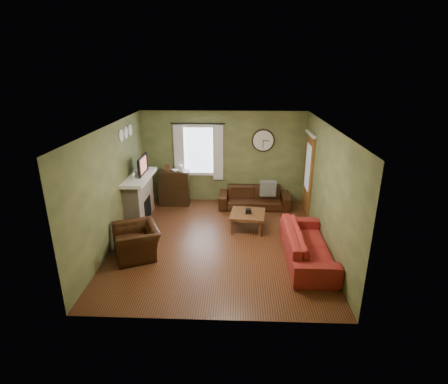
{
  "coord_description": "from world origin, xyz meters",
  "views": [
    {
      "loc": [
        0.4,
        -7.05,
        3.77
      ],
      "look_at": [
        0.1,
        0.4,
        1.05
      ],
      "focal_mm": 28.0,
      "sensor_mm": 36.0,
      "label": 1
    }
  ],
  "objects_px": {
    "armchair": "(136,241)",
    "sofa_red": "(307,245)",
    "bookshelf": "(174,188)",
    "sofa_brown": "(254,197)",
    "coffee_table": "(247,221)"
  },
  "relations": [
    {
      "from": "sofa_red",
      "to": "bookshelf",
      "type": "bearing_deg",
      "value": 48.56
    },
    {
      "from": "bookshelf",
      "to": "sofa_red",
      "type": "distance_m",
      "value": 4.31
    },
    {
      "from": "bookshelf",
      "to": "coffee_table",
      "type": "xyz_separation_m",
      "value": [
        2.04,
        -1.52,
        -0.29
      ]
    },
    {
      "from": "bookshelf",
      "to": "sofa_brown",
      "type": "bearing_deg",
      "value": -2.41
    },
    {
      "from": "sofa_red",
      "to": "coffee_table",
      "type": "xyz_separation_m",
      "value": [
        -1.19,
        1.33,
        -0.11
      ]
    },
    {
      "from": "coffee_table",
      "to": "bookshelf",
      "type": "bearing_deg",
      "value": 143.29
    },
    {
      "from": "bookshelf",
      "to": "sofa_red",
      "type": "height_order",
      "value": "bookshelf"
    },
    {
      "from": "armchair",
      "to": "bookshelf",
      "type": "bearing_deg",
      "value": 149.14
    },
    {
      "from": "armchair",
      "to": "coffee_table",
      "type": "xyz_separation_m",
      "value": [
        2.34,
        1.32,
        -0.11
      ]
    },
    {
      "from": "bookshelf",
      "to": "sofa_brown",
      "type": "xyz_separation_m",
      "value": [
        2.26,
        -0.09,
        -0.21
      ]
    },
    {
      "from": "armchair",
      "to": "coffee_table",
      "type": "height_order",
      "value": "armchair"
    },
    {
      "from": "bookshelf",
      "to": "sofa_red",
      "type": "bearing_deg",
      "value": -41.44
    },
    {
      "from": "armchair",
      "to": "sofa_red",
      "type": "bearing_deg",
      "value": 65.08
    },
    {
      "from": "sofa_red",
      "to": "coffee_table",
      "type": "distance_m",
      "value": 1.79
    },
    {
      "from": "sofa_brown",
      "to": "sofa_red",
      "type": "distance_m",
      "value": 2.92
    }
  ]
}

